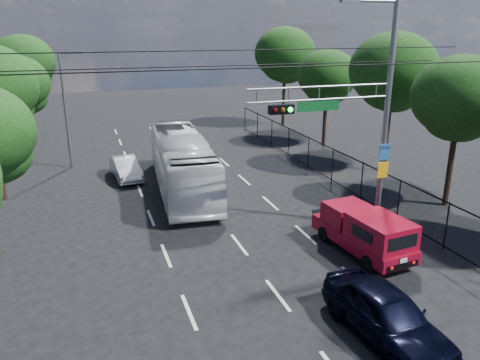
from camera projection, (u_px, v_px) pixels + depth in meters
name	position (u px, v px, depth m)	size (l,w,h in m)	color
lane_markings	(203.00, 197.00, 24.48)	(6.12, 38.00, 0.01)	beige
signal_mast	(362.00, 110.00, 19.05)	(6.43, 0.39, 9.50)	slate
streetlight_left	(68.00, 105.00, 28.53)	(2.09, 0.22, 7.08)	slate
utility_wires	(232.00, 61.00, 17.58)	(22.00, 5.04, 0.74)	black
fence_right	(350.00, 174.00, 24.83)	(0.06, 34.03, 2.00)	black
tree_right_b	(459.00, 103.00, 21.85)	(4.50, 4.50, 7.31)	black
tree_right_c	(393.00, 76.00, 27.23)	(5.10, 5.10, 8.29)	black
tree_right_d	(327.00, 80.00, 33.68)	(4.32, 4.32, 7.02)	black
tree_right_e	(285.00, 58.00, 40.61)	(5.28, 5.28, 8.58)	black
tree_left_d	(17.00, 88.00, 30.08)	(4.20, 4.20, 6.83)	black
tree_left_e	(24.00, 66.00, 36.97)	(4.92, 4.92, 7.99)	black
red_pickup	(364.00, 230.00, 18.15)	(2.17, 4.86, 1.76)	black
navy_hatchback	(386.00, 314.00, 13.13)	(1.79, 4.46, 1.52)	black
white_bus	(182.00, 163.00, 25.11)	(2.55, 10.89, 3.03)	silver
white_van	(126.00, 168.00, 27.28)	(1.32, 3.77, 1.24)	silver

